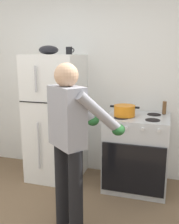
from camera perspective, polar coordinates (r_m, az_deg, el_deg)
The scene contains 8 objects.
kitchen_wall_back at distance 3.60m, azimuth 2.95°, elevation 7.57°, with size 6.00×0.10×2.70m, color white.
refrigerator at distance 3.50m, azimuth -7.33°, elevation -1.26°, with size 0.68×0.72×1.66m.
stove_range at distance 3.33m, azimuth 10.30°, elevation -8.79°, with size 0.76×0.67×0.93m.
person_cook at distance 2.34m, azimuth -4.03°, elevation -5.00°, with size 0.69×0.74×1.60m.
red_pot at distance 3.16m, azimuth 7.72°, elevation 0.30°, with size 0.36×0.26×0.13m.
coffee_mug at distance 3.38m, azimuth -4.49°, elevation 13.35°, with size 0.11×0.08×0.10m.
pepper_mill at distance 3.36m, azimuth 16.18°, elevation 0.92°, with size 0.05×0.05×0.16m, color brown.
mixing_bowl at distance 3.44m, azimuth -9.01°, elevation 13.36°, with size 0.25×0.25×0.11m, color black.
Camera 1 is at (0.86, -1.53, 1.67)m, focal length 41.46 mm.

